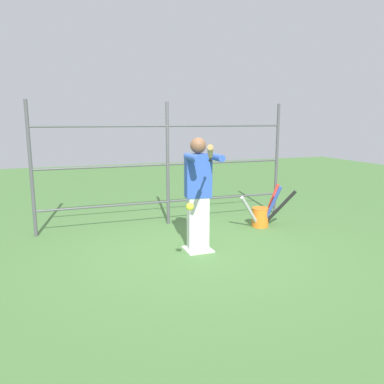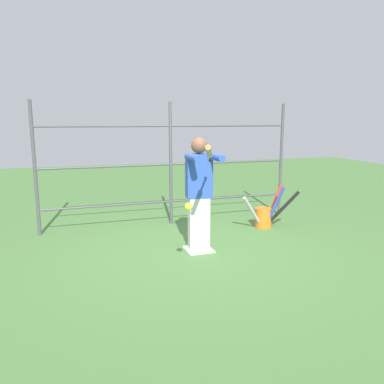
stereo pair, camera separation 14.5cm
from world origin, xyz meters
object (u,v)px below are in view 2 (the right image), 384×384
at_px(baseball_bat_swinging, 209,153).
at_px(bat_bucket, 265,215).
at_px(batter, 199,191).
at_px(softball_in_flight, 188,207).

height_order(baseball_bat_swinging, bat_bucket, baseball_bat_swinging).
xyz_separation_m(batter, softball_in_flight, (0.47, 0.93, -0.00)).
bearing_deg(baseball_bat_swinging, softball_in_flight, -1.61).
xyz_separation_m(softball_in_flight, bat_bucket, (-2.05, -1.73, -0.69)).
height_order(batter, bat_bucket, batter).
bearing_deg(bat_bucket, softball_in_flight, 40.23).
xyz_separation_m(baseball_bat_swinging, bat_bucket, (-1.79, -1.74, -1.34)).
distance_m(batter, softball_in_flight, 1.04).
xyz_separation_m(batter, bat_bucket, (-1.58, -0.80, -0.69)).
relative_size(batter, baseball_bat_swinging, 2.00).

